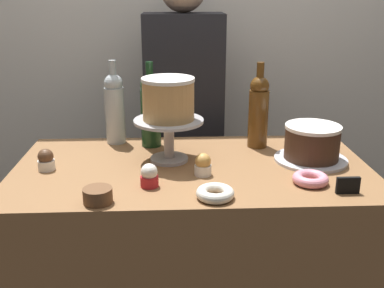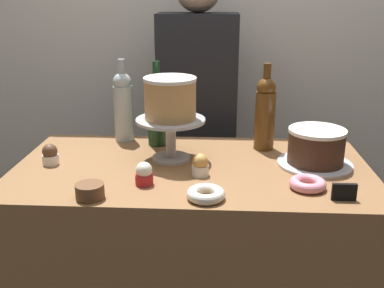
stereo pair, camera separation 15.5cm
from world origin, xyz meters
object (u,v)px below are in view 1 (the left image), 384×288
at_px(wine_bottle_amber, 259,110).
at_px(cupcake_caramel, 203,165).
at_px(donut_sugar, 215,193).
at_px(cupcake_chocolate, 46,160).
at_px(wine_bottle_clear, 115,107).
at_px(cupcake_vanilla, 149,176).
at_px(barista_figure, 184,135).
at_px(donut_pink, 310,179).
at_px(cake_stand_pedestal, 169,133).
at_px(wine_bottle_green, 151,110).
at_px(price_sign_chalkboard, 348,185).
at_px(white_layer_cake, 168,99).
at_px(chocolate_round_cake, 312,142).
at_px(cookie_stack, 98,195).

bearing_deg(wine_bottle_amber, cupcake_caramel, -129.33).
xyz_separation_m(wine_bottle_amber, donut_sugar, (-0.21, -0.46, -0.13)).
bearing_deg(cupcake_chocolate, donut_sugar, -24.51).
height_order(wine_bottle_clear, cupcake_vanilla, wine_bottle_clear).
height_order(donut_sugar, barista_figure, barista_figure).
relative_size(cupcake_caramel, donut_pink, 0.66).
bearing_deg(cupcake_chocolate, wine_bottle_clear, 54.83).
relative_size(cake_stand_pedestal, wine_bottle_green, 0.75).
bearing_deg(price_sign_chalkboard, cupcake_vanilla, 172.32).
relative_size(white_layer_cake, donut_sugar, 1.61).
xyz_separation_m(chocolate_round_cake, price_sign_chalkboard, (0.03, -0.28, -0.04)).
height_order(white_layer_cake, cupcake_vanilla, white_layer_cake).
distance_m(wine_bottle_green, price_sign_chalkboard, 0.77).
bearing_deg(wine_bottle_amber, wine_bottle_green, 175.92).
xyz_separation_m(white_layer_cake, cupcake_vanilla, (-0.06, -0.23, -0.19)).
relative_size(chocolate_round_cake, cookie_stack, 2.31).
distance_m(white_layer_cake, wine_bottle_amber, 0.38).
height_order(chocolate_round_cake, cupcake_vanilla, chocolate_round_cake).
xyz_separation_m(wine_bottle_green, cookie_stack, (-0.13, -0.50, -0.12)).
height_order(wine_bottle_green, cupcake_vanilla, wine_bottle_green).
bearing_deg(cupcake_chocolate, cookie_stack, -51.23).
relative_size(wine_bottle_green, barista_figure, 0.20).
distance_m(chocolate_round_cake, donut_pink, 0.22).
bearing_deg(white_layer_cake, wine_bottle_clear, 134.25).
distance_m(white_layer_cake, cookie_stack, 0.44).
height_order(cake_stand_pedestal, wine_bottle_green, wine_bottle_green).
bearing_deg(white_layer_cake, wine_bottle_amber, 22.47).
height_order(chocolate_round_cake, wine_bottle_clear, wine_bottle_clear).
bearing_deg(donut_pink, price_sign_chalkboard, -41.10).
relative_size(white_layer_cake, cupcake_vanilla, 2.43).
distance_m(cupcake_chocolate, price_sign_chalkboard, 0.97).
distance_m(donut_sugar, barista_figure, 0.88).
bearing_deg(white_layer_cake, donut_sugar, -67.41).
height_order(cake_stand_pedestal, wine_bottle_amber, wine_bottle_amber).
bearing_deg(cupcake_caramel, donut_pink, -14.79).
xyz_separation_m(white_layer_cake, cookie_stack, (-0.20, -0.33, -0.20)).
height_order(wine_bottle_clear, price_sign_chalkboard, wine_bottle_clear).
bearing_deg(wine_bottle_amber, price_sign_chalkboard, -66.97).
bearing_deg(chocolate_round_cake, white_layer_cake, 176.87).
height_order(donut_pink, barista_figure, barista_figure).
height_order(wine_bottle_clear, donut_sugar, wine_bottle_clear).
bearing_deg(cake_stand_pedestal, price_sign_chalkboard, -29.95).
relative_size(white_layer_cake, wine_bottle_green, 0.56).
distance_m(cake_stand_pedestal, cupcake_vanilla, 0.24).
xyz_separation_m(chocolate_round_cake, wine_bottle_clear, (-0.71, 0.24, 0.07)).
bearing_deg(chocolate_round_cake, wine_bottle_amber, 133.82).
bearing_deg(wine_bottle_green, cake_stand_pedestal, -67.86).
relative_size(white_layer_cake, cupcake_chocolate, 2.43).
xyz_separation_m(cupcake_vanilla, donut_pink, (0.50, -0.00, -0.02)).
distance_m(wine_bottle_amber, donut_pink, 0.40).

